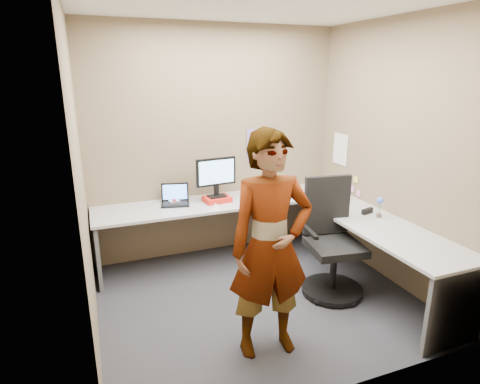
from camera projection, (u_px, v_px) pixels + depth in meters
name	position (u px, v px, depth m)	size (l,w,h in m)	color
ground	(257.00, 299.00, 3.99)	(3.00, 3.00, 0.00)	#27282D
wall_back	(215.00, 143.00, 4.76)	(3.00, 3.00, 0.00)	brown
wall_right	(393.00, 155.00, 4.12)	(2.70, 2.70, 0.00)	brown
wall_left	(81.00, 182.00, 3.09)	(2.70, 2.70, 0.00)	brown
ceiling	(262.00, 3.00, 3.21)	(3.00, 3.00, 0.00)	white
desk	(281.00, 225.00, 4.32)	(2.98, 2.58, 0.73)	#B1B1B1
paper_ream	(217.00, 199.00, 4.61)	(0.30, 0.22, 0.06)	red
monitor	(216.00, 174.00, 4.54)	(0.48, 0.16, 0.45)	black
laptop	(175.00, 199.00, 4.54)	(0.36, 0.32, 0.22)	black
trackball_mouse	(174.00, 202.00, 4.52)	(0.12, 0.08, 0.07)	#B7B7BC
origami	(216.00, 206.00, 4.38)	(0.10, 0.10, 0.06)	white
stapler	(367.00, 211.00, 4.23)	(0.15, 0.04, 0.06)	black
flower	(380.00, 204.00, 4.09)	(0.07, 0.07, 0.22)	brown
calendar_purple	(258.00, 145.00, 4.96)	(0.30, 0.01, 0.40)	#846BB7
calendar_white	(340.00, 149.00, 4.95)	(0.01, 0.28, 0.38)	white
sticky_note_a	(356.00, 179.00, 4.72)	(0.01, 0.07, 0.07)	#F2E059
sticky_note_b	(352.00, 189.00, 4.80)	(0.01, 0.07, 0.07)	pink
sticky_note_c	(358.00, 193.00, 4.70)	(0.01, 0.07, 0.07)	pink
sticky_note_d	(348.00, 179.00, 4.86)	(0.01, 0.07, 0.07)	#F2E059
office_chair	(332.00, 248.00, 4.02)	(0.63, 0.61, 1.15)	black
person	(271.00, 246.00, 3.04)	(0.65, 0.43, 1.79)	#999399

